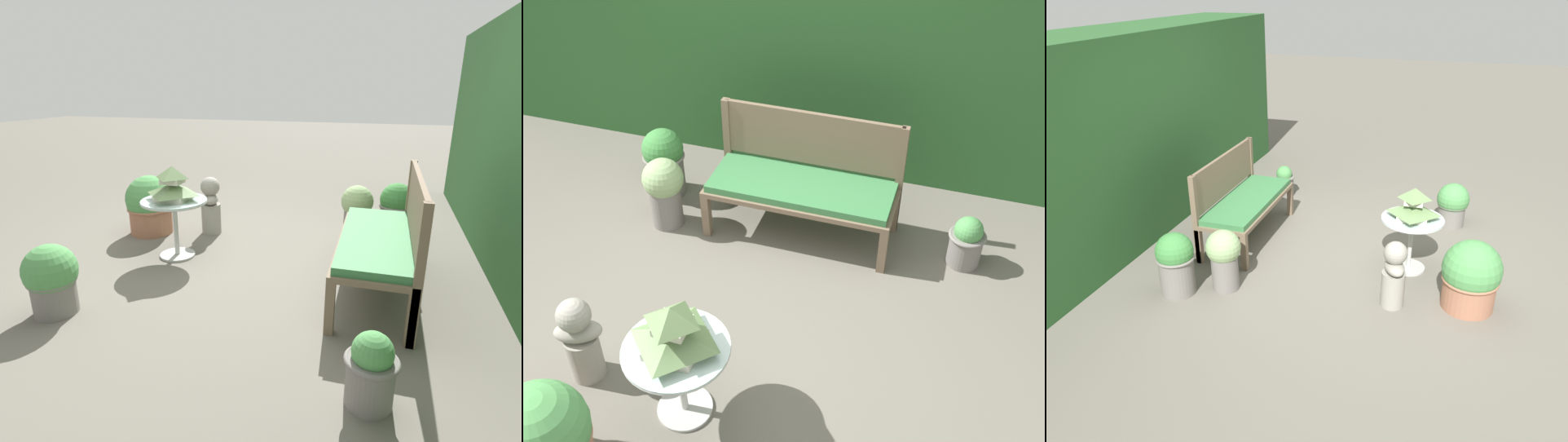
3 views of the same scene
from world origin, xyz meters
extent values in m
plane|color=#666056|center=(0.00, 0.00, 0.00)|extent=(30.00, 30.00, 0.00)
cube|color=#285628|center=(0.00, 2.54, 1.08)|extent=(6.40, 0.99, 2.15)
cube|color=brown|center=(-0.45, 0.87, 0.18)|extent=(0.06, 0.06, 0.37)
cube|color=brown|center=(0.92, 0.87, 0.18)|extent=(0.06, 0.06, 0.37)
cube|color=brown|center=(-0.45, 1.36, 0.18)|extent=(0.06, 0.06, 0.37)
cube|color=brown|center=(0.92, 1.36, 0.18)|extent=(0.06, 0.06, 0.37)
cube|color=brown|center=(0.23, 1.12, 0.39)|extent=(1.43, 0.55, 0.04)
cube|color=#387542|center=(0.23, 1.12, 0.44)|extent=(1.37, 0.51, 0.06)
cube|color=brown|center=(-0.45, 1.37, 0.46)|extent=(0.06, 0.06, 0.93)
cube|color=brown|center=(0.92, 1.37, 0.46)|extent=(0.06, 0.06, 0.93)
cube|color=brown|center=(0.23, 1.37, 0.71)|extent=(1.37, 0.04, 0.43)
cylinder|color=#B7B7B2|center=(0.05, -0.67, 0.01)|extent=(0.33, 0.33, 0.02)
cylinder|color=#B7B7B2|center=(0.05, -0.67, 0.27)|extent=(0.04, 0.04, 0.54)
cylinder|color=silver|center=(0.05, -0.67, 0.54)|extent=(0.60, 0.60, 0.01)
torus|color=#B7B7B2|center=(0.05, -0.67, 0.53)|extent=(0.60, 0.60, 0.02)
cube|color=beige|center=(0.05, -0.67, 0.58)|extent=(0.28, 0.28, 0.05)
pyramid|color=#668451|center=(0.05, -0.67, 0.65)|extent=(0.38, 0.38, 0.10)
cube|color=beige|center=(0.05, -0.67, 0.73)|extent=(0.17, 0.17, 0.05)
pyramid|color=#668451|center=(0.05, -0.67, 0.80)|extent=(0.23, 0.23, 0.11)
cylinder|color=gray|center=(-0.62, -0.61, 0.16)|extent=(0.21, 0.21, 0.33)
ellipsoid|color=gray|center=(-0.62, -0.61, 0.38)|extent=(0.33, 0.26, 0.11)
sphere|color=gray|center=(-0.62, -0.61, 0.52)|extent=(0.20, 0.20, 0.20)
cylinder|color=#9E664C|center=(-0.45, -1.24, 0.14)|extent=(0.45, 0.45, 0.29)
torus|color=#9E664C|center=(-0.45, -1.24, 0.28)|extent=(0.49, 0.49, 0.03)
sphere|color=#4C8E4C|center=(-0.45, -1.24, 0.38)|extent=(0.51, 0.51, 0.51)
cylinder|color=slate|center=(1.48, 1.15, 0.13)|extent=(0.24, 0.24, 0.27)
torus|color=slate|center=(1.48, 1.15, 0.26)|extent=(0.27, 0.27, 0.03)
sphere|color=#4C8E4C|center=(1.48, 1.15, 0.30)|extent=(0.21, 0.21, 0.21)
cylinder|color=slate|center=(-1.00, 1.29, 0.18)|extent=(0.31, 0.31, 0.37)
torus|color=slate|center=(-1.00, 1.29, 0.35)|extent=(0.35, 0.35, 0.03)
sphere|color=#3D7F3D|center=(-1.00, 1.29, 0.43)|extent=(0.34, 0.34, 0.34)
cylinder|color=slate|center=(1.21, -1.01, 0.13)|extent=(0.30, 0.30, 0.26)
torus|color=slate|center=(1.21, -1.01, 0.25)|extent=(0.33, 0.33, 0.03)
sphere|color=#4C8E4C|center=(1.21, -1.01, 0.33)|extent=(0.37, 0.37, 0.37)
cylinder|color=slate|center=(-0.81, 0.91, 0.19)|extent=(0.25, 0.25, 0.37)
torus|color=slate|center=(-0.81, 0.91, 0.36)|extent=(0.28, 0.28, 0.03)
sphere|color=#89A870|center=(-0.81, 0.91, 0.43)|extent=(0.32, 0.32, 0.32)
camera|label=1|loc=(3.23, 1.10, 1.53)|focal=28.00mm
camera|label=2|loc=(1.32, -2.71, 3.29)|focal=45.00mm
camera|label=3|loc=(-4.43, -1.01, 2.59)|focal=35.00mm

